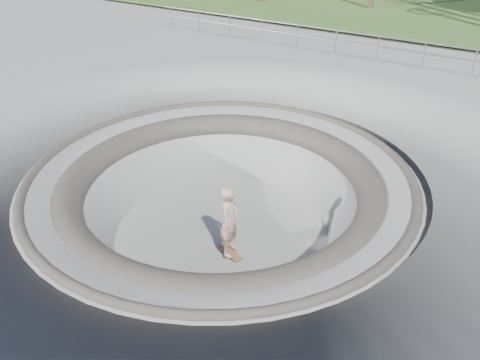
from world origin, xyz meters
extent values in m
plane|color=#9A9995|center=(0.00, 0.00, 0.00)|extent=(180.00, 180.00, 0.00)
torus|color=#9A9995|center=(0.00, 0.00, -2.00)|extent=(14.00, 14.00, 4.00)
cylinder|color=#9A9995|center=(0.00, 0.00, -1.95)|extent=(6.60, 6.60, 0.10)
torus|color=#4F483F|center=(0.00, 0.00, -0.02)|extent=(10.24, 10.24, 0.24)
torus|color=#4F483F|center=(0.00, 0.00, -0.45)|extent=(8.91, 8.91, 0.81)
ellipsoid|color=brown|center=(-22.00, 55.00, -6.44)|extent=(50.40, 36.00, 23.40)
cylinder|color=gray|center=(0.00, 12.00, 1.17)|extent=(25.00, 0.05, 0.05)
cylinder|color=gray|center=(0.00, 12.00, 0.72)|extent=(25.00, 0.05, 0.05)
cube|color=olive|center=(0.79, -0.74, -1.82)|extent=(0.87, 0.52, 0.02)
cylinder|color=#AAAAAF|center=(0.79, -0.74, -1.86)|extent=(0.10, 0.18, 0.04)
cylinder|color=#AAAAAF|center=(0.79, -0.74, -1.86)|extent=(0.10, 0.18, 0.04)
cylinder|color=silver|center=(0.79, -0.74, -1.87)|extent=(0.07, 0.05, 0.07)
cylinder|color=silver|center=(0.79, -0.74, -1.87)|extent=(0.07, 0.05, 0.07)
cylinder|color=silver|center=(0.79, -0.74, -1.87)|extent=(0.07, 0.05, 0.07)
cylinder|color=silver|center=(0.79, -0.74, -1.87)|extent=(0.07, 0.05, 0.07)
imported|color=tan|center=(0.79, -0.74, -0.81)|extent=(0.62, 0.81, 2.00)
camera|label=1|loc=(6.37, -8.71, 6.18)|focal=35.00mm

